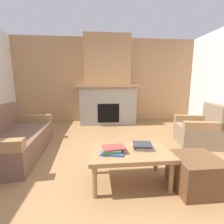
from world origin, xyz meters
name	(u,v)px	position (x,y,z in m)	size (l,w,h in m)	color
ground	(118,161)	(0.00, 0.00, 0.00)	(9.00, 9.00, 0.00)	olive
wall_back_wood_panel	(107,81)	(0.00, 3.00, 1.35)	(6.00, 0.12, 2.70)	tan
fireplace	(108,86)	(0.00, 2.62, 1.16)	(1.90, 0.82, 2.70)	gray
couch	(14,139)	(-1.82, 0.45, 0.29)	(0.96, 1.85, 0.85)	brown
armchair	(199,130)	(1.78, 0.60, 0.29)	(0.90, 0.90, 0.85)	#847056
coffee_table	(130,155)	(0.07, -0.54, 0.38)	(1.00, 0.60, 0.43)	#997047
ottoman	(196,173)	(0.84, -0.74, 0.20)	(0.52, 0.52, 0.40)	brown
book_stack_near_edge	(112,150)	(-0.16, -0.59, 0.47)	(0.31, 0.25, 0.08)	#335699
book_stack_center	(143,146)	(0.25, -0.48, 0.46)	(0.29, 0.24, 0.06)	beige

